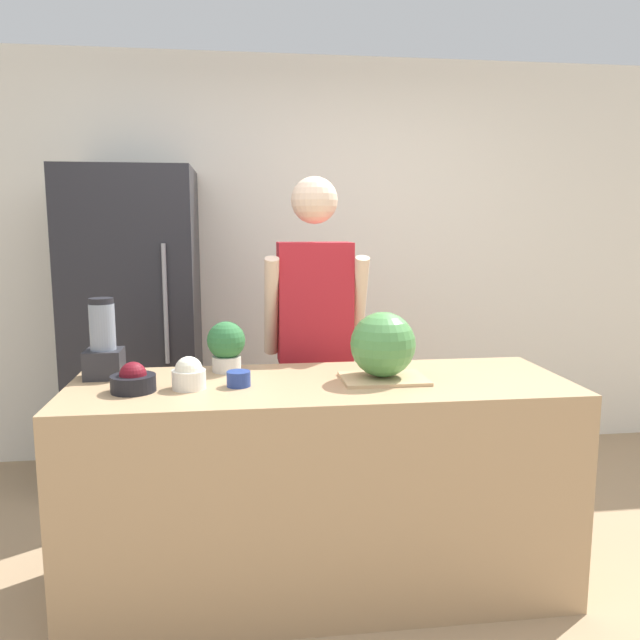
{
  "coord_description": "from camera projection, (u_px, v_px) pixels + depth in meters",
  "views": [
    {
      "loc": [
        -0.33,
        -2.11,
        1.53
      ],
      "look_at": [
        0.0,
        0.39,
        1.15
      ],
      "focal_mm": 35.0,
      "sensor_mm": 36.0,
      "label": 1
    }
  ],
  "objects": [
    {
      "name": "person",
      "position": [
        315.0,
        346.0,
        3.14
      ],
      "size": [
        0.5,
        0.27,
        1.77
      ],
      "color": "gray",
      "rests_on": "ground_plane"
    },
    {
      "name": "wall_back",
      "position": [
        288.0,
        260.0,
        4.14
      ],
      "size": [
        8.0,
        0.06,
        2.6
      ],
      "color": "white",
      "rests_on": "ground_plane"
    },
    {
      "name": "watermelon",
      "position": [
        383.0,
        344.0,
        2.56
      ],
      "size": [
        0.27,
        0.27,
        0.27
      ],
      "color": "#4C8C47",
      "rests_on": "cutting_board"
    },
    {
      "name": "bowl_cherries",
      "position": [
        133.0,
        380.0,
        2.39
      ],
      "size": [
        0.17,
        0.17,
        0.12
      ],
      "color": "black",
      "rests_on": "counter_island"
    },
    {
      "name": "counter_island",
      "position": [
        321.0,
        485.0,
        2.62
      ],
      "size": [
        2.04,
        0.7,
        0.9
      ],
      "color": "tan",
      "rests_on": "ground_plane"
    },
    {
      "name": "refrigerator",
      "position": [
        136.0,
        328.0,
        3.69
      ],
      "size": [
        0.73,
        0.72,
        1.85
      ],
      "color": "#232328",
      "rests_on": "ground_plane"
    },
    {
      "name": "bowl_small_blue",
      "position": [
        239.0,
        379.0,
        2.48
      ],
      "size": [
        0.09,
        0.09,
        0.06
      ],
      "color": "navy",
      "rests_on": "counter_island"
    },
    {
      "name": "bowl_cream",
      "position": [
        189.0,
        375.0,
        2.44
      ],
      "size": [
        0.13,
        0.13,
        0.13
      ],
      "color": "white",
      "rests_on": "counter_island"
    },
    {
      "name": "cutting_board",
      "position": [
        384.0,
        379.0,
        2.57
      ],
      "size": [
        0.35,
        0.25,
        0.01
      ],
      "color": "tan",
      "rests_on": "counter_island"
    },
    {
      "name": "potted_plant",
      "position": [
        226.0,
        345.0,
        2.71
      ],
      "size": [
        0.17,
        0.17,
        0.22
      ],
      "color": "beige",
      "rests_on": "counter_island"
    },
    {
      "name": "ground_plane",
      "position": [
        333.0,
        636.0,
        2.35
      ],
      "size": [
        14.0,
        14.0,
        0.0
      ],
      "primitive_type": "plane",
      "color": "tan"
    },
    {
      "name": "blender",
      "position": [
        103.0,
        345.0,
        2.6
      ],
      "size": [
        0.15,
        0.15,
        0.34
      ],
      "color": "#28282D",
      "rests_on": "counter_island"
    }
  ]
}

